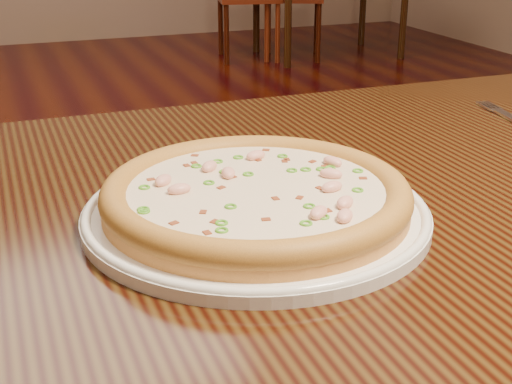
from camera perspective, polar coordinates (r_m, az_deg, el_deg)
name	(u,v)px	position (r m, az deg, el deg)	size (l,w,h in m)	color
ground	(106,352)	(1.87, -11.93, -12.44)	(9.00, 9.00, 0.00)	black
hero_table	(336,265)	(0.85, 6.44, -5.82)	(1.20, 0.80, 0.75)	black
plate	(256,212)	(0.71, 0.00, -1.58)	(0.35, 0.35, 0.02)	white
pizza	(256,195)	(0.71, 0.01, -0.22)	(0.31, 0.31, 0.03)	#D28841
fork	(512,118)	(1.12, 19.81, 5.58)	(0.05, 0.18, 0.00)	silver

